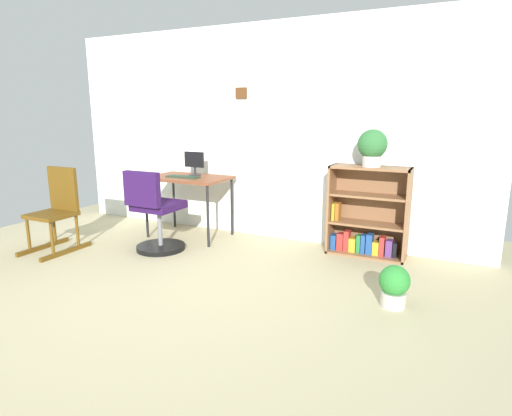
{
  "coord_description": "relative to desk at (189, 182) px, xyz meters",
  "views": [
    {
      "loc": [
        2.21,
        -2.43,
        1.47
      ],
      "look_at": [
        0.44,
        1.18,
        0.56
      ],
      "focal_mm": 30.1,
      "sensor_mm": 36.0,
      "label": 1
    }
  ],
  "objects": [
    {
      "name": "office_chair",
      "position": [
        0.01,
        -0.64,
        -0.28
      ],
      "size": [
        0.52,
        0.55,
        0.88
      ],
      "color": "black",
      "rests_on": "ground_plane"
    },
    {
      "name": "potted_plant_floor",
      "position": [
        2.5,
        -0.91,
        -0.49
      ],
      "size": [
        0.23,
        0.23,
        0.33
      ],
      "color": "#B7B2A8",
      "rests_on": "ground_plane"
    },
    {
      "name": "bookshelf_low",
      "position": [
        2.04,
        0.26,
        -0.26
      ],
      "size": [
        0.8,
        0.3,
        0.93
      ],
      "color": "brown",
      "rests_on": "ground_plane"
    },
    {
      "name": "keyboard",
      "position": [
        -0.01,
        -0.09,
        0.07
      ],
      "size": [
        0.4,
        0.13,
        0.02
      ],
      "primitive_type": "cube",
      "color": "#233728",
      "rests_on": "desk"
    },
    {
      "name": "ground_plane",
      "position": [
        0.7,
        -1.69,
        -0.66
      ],
      "size": [
        6.24,
        6.24,
        0.0
      ],
      "primitive_type": "plane",
      "color": "tan"
    },
    {
      "name": "wall_back",
      "position": [
        0.7,
        0.46,
        0.56
      ],
      "size": [
        5.2,
        0.12,
        2.44
      ],
      "color": "white",
      "rests_on": "ground_plane"
    },
    {
      "name": "desk",
      "position": [
        0.0,
        0.0,
        0.0
      ],
      "size": [
        0.93,
        0.61,
        0.72
      ],
      "color": "brown",
      "rests_on": "ground_plane"
    },
    {
      "name": "potted_plant_on_shelf",
      "position": [
        2.06,
        0.21,
        0.47
      ],
      "size": [
        0.29,
        0.29,
        0.37
      ],
      "color": "#B7B2A8",
      "rests_on": "bookshelf_low"
    },
    {
      "name": "rocking_chair",
      "position": [
        -0.98,
        -1.05,
        -0.21
      ],
      "size": [
        0.42,
        0.64,
        0.89
      ],
      "color": "#593B0F",
      "rests_on": "ground_plane"
    },
    {
      "name": "monitor",
      "position": [
        0.01,
        0.11,
        0.21
      ],
      "size": [
        0.26,
        0.15,
        0.28
      ],
      "color": "#262628",
      "rests_on": "desk"
    }
  ]
}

